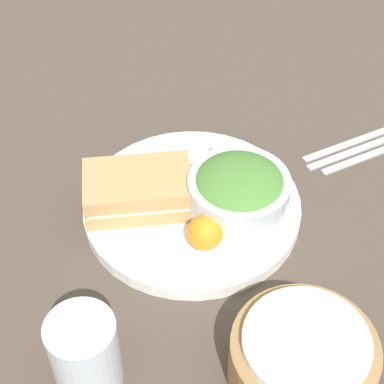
# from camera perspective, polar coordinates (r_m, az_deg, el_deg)

# --- Properties ---
(ground_plane) EXTENTS (4.00, 4.00, 0.00)m
(ground_plane) POSITION_cam_1_polar(r_m,az_deg,el_deg) (0.90, -0.00, -1.77)
(ground_plane) COLOR #4C4238
(plate) EXTENTS (0.30, 0.30, 0.02)m
(plate) POSITION_cam_1_polar(r_m,az_deg,el_deg) (0.89, -0.00, -1.34)
(plate) COLOR white
(plate) RESTS_ON ground_plane
(sandwich) EXTENTS (0.17, 0.13, 0.05)m
(sandwich) POSITION_cam_1_polar(r_m,az_deg,el_deg) (0.87, -4.80, 0.18)
(sandwich) COLOR tan
(sandwich) RESTS_ON plate
(salad_bowl) EXTENTS (0.14, 0.14, 0.07)m
(salad_bowl) POSITION_cam_1_polar(r_m,az_deg,el_deg) (0.85, 4.17, 0.08)
(salad_bowl) COLOR silver
(salad_bowl) RESTS_ON plate
(dressing_cup) EXTENTS (0.05, 0.05, 0.04)m
(dressing_cup) POSITION_cam_1_polar(r_m,az_deg,el_deg) (0.92, 3.28, 2.76)
(dressing_cup) COLOR #B7B7BC
(dressing_cup) RESTS_ON plate
(orange_wedge) EXTENTS (0.05, 0.05, 0.05)m
(orange_wedge) POSITION_cam_1_polar(r_m,az_deg,el_deg) (0.82, 1.17, -3.62)
(orange_wedge) COLOR orange
(orange_wedge) RESTS_ON plate
(drink_glass) EXTENTS (0.08, 0.08, 0.10)m
(drink_glass) POSITION_cam_1_polar(r_m,az_deg,el_deg) (0.72, -9.50, -13.98)
(drink_glass) COLOR silver
(drink_glass) RESTS_ON ground_plane
(bread_basket) EXTENTS (0.16, 0.16, 0.08)m
(bread_basket) POSITION_cam_1_polar(r_m,az_deg,el_deg) (0.73, 9.46, -14.64)
(bread_basket) COLOR #997547
(bread_basket) RESTS_ON ground_plane
(fork) EXTENTS (0.19, 0.02, 0.01)m
(fork) POSITION_cam_1_polar(r_m,az_deg,el_deg) (1.04, 14.23, 4.41)
(fork) COLOR #B2B2B7
(fork) RESTS_ON ground_plane
(knife) EXTENTS (0.20, 0.02, 0.01)m
(knife) POSITION_cam_1_polar(r_m,az_deg,el_deg) (1.03, 14.82, 3.80)
(knife) COLOR #B2B2B7
(knife) RESTS_ON ground_plane
(spoon) EXTENTS (0.17, 0.02, 0.01)m
(spoon) POSITION_cam_1_polar(r_m,az_deg,el_deg) (1.02, 15.42, 3.19)
(spoon) COLOR #B2B2B7
(spoon) RESTS_ON ground_plane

